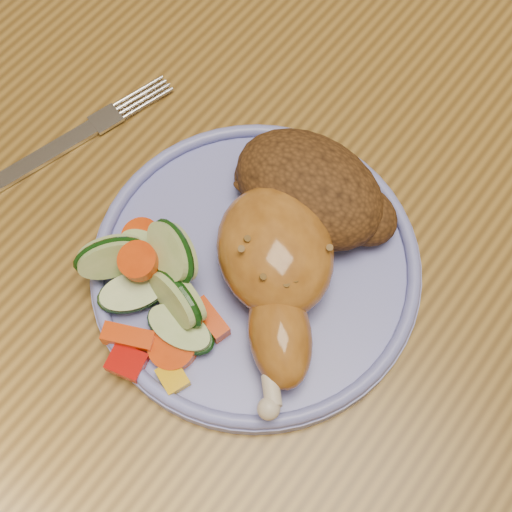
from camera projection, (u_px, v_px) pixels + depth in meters
name	position (u px, v px, depth m)	size (l,w,h in m)	color
ground	(339.00, 434.00, 1.22)	(4.00, 4.00, 0.00)	brown
dining_table	(420.00, 294.00, 0.61)	(0.90, 1.40, 0.75)	brown
plate	(256.00, 268.00, 0.53)	(0.24, 0.24, 0.01)	#7278CD
plate_rim	(256.00, 262.00, 0.52)	(0.24, 0.24, 0.01)	#7278CD
chicken_leg	(276.00, 270.00, 0.49)	(0.15, 0.16, 0.05)	#AB6824
rice_pilaf	(312.00, 191.00, 0.52)	(0.13, 0.09, 0.05)	#4E2D13
vegetable_pile	(154.00, 286.00, 0.50)	(0.13, 0.12, 0.06)	#A50A05
fork	(59.00, 147.00, 0.57)	(0.06, 0.17, 0.00)	silver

